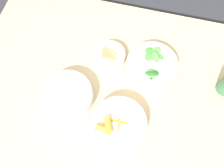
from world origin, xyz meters
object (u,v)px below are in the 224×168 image
bowl_greens (152,66)px  bowl_carrots (118,124)px  bowl_beans_hotdog (67,96)px  bowl_cookies (110,56)px

bowl_greens → bowl_carrots: bearing=72.7°
bowl_beans_hotdog → bowl_cookies: (-0.10, -0.19, -0.00)m
bowl_greens → bowl_cookies: 0.16m
bowl_greens → bowl_beans_hotdog: (0.27, 0.18, -0.01)m
bowl_carrots → bowl_greens: (-0.07, -0.24, 0.00)m
bowl_cookies → bowl_carrots: bearing=110.0°
bowl_carrots → bowl_cookies: 0.26m
bowl_beans_hotdog → bowl_carrots: bearing=164.8°
bowl_cookies → bowl_greens: bearing=176.7°
bowl_carrots → bowl_greens: 0.25m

